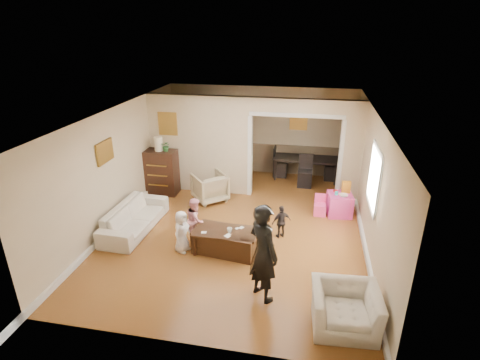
% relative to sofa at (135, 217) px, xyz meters
% --- Properties ---
extents(floor, '(7.00, 7.00, 0.00)m').
position_rel_sofa_xyz_m(floor, '(2.23, 0.57, -0.29)').
color(floor, '#A35E2A').
rests_on(floor, ground).
extents(partition_left, '(2.75, 0.18, 2.60)m').
position_rel_sofa_xyz_m(partition_left, '(0.86, 2.37, 1.01)').
color(partition_left, beige).
rests_on(partition_left, ground).
extents(partition_right, '(0.55, 0.18, 2.60)m').
position_rel_sofa_xyz_m(partition_right, '(4.71, 2.37, 1.01)').
color(partition_right, beige).
rests_on(partition_right, ground).
extents(partition_header, '(2.22, 0.18, 0.35)m').
position_rel_sofa_xyz_m(partition_header, '(3.33, 2.37, 2.14)').
color(partition_header, beige).
rests_on(partition_header, partition_right).
extents(window_pane, '(0.03, 0.95, 1.10)m').
position_rel_sofa_xyz_m(window_pane, '(4.96, 0.17, 1.26)').
color(window_pane, white).
rests_on(window_pane, ground).
extents(framed_art_partition, '(0.45, 0.03, 0.55)m').
position_rel_sofa_xyz_m(framed_art_partition, '(0.03, 2.27, 1.56)').
color(framed_art_partition, brown).
rests_on(framed_art_partition, partition_left).
extents(framed_art_sofa_wall, '(0.03, 0.55, 0.40)m').
position_rel_sofa_xyz_m(framed_art_sofa_wall, '(-0.48, -0.03, 1.51)').
color(framed_art_sofa_wall, brown).
extents(framed_art_alcove, '(0.45, 0.03, 0.55)m').
position_rel_sofa_xyz_m(framed_art_alcove, '(3.33, 4.01, 1.41)').
color(framed_art_alcove, brown).
extents(sofa, '(0.85, 2.01, 0.58)m').
position_rel_sofa_xyz_m(sofa, '(0.00, 0.00, 0.00)').
color(sofa, silver).
rests_on(sofa, ground).
extents(armchair_back, '(1.10, 1.10, 0.72)m').
position_rel_sofa_xyz_m(armchair_back, '(1.25, 1.78, 0.07)').
color(armchair_back, tan).
rests_on(armchair_back, ground).
extents(armchair_front, '(1.04, 0.93, 0.64)m').
position_rel_sofa_xyz_m(armchair_front, '(4.40, -2.14, 0.03)').
color(armchair_front, silver).
rests_on(armchair_front, ground).
extents(dresser, '(0.87, 0.49, 1.20)m').
position_rel_sofa_xyz_m(dresser, '(-0.14, 1.97, 0.31)').
color(dresser, '#341A0F').
rests_on(dresser, ground).
extents(table_lamp, '(0.22, 0.22, 0.36)m').
position_rel_sofa_xyz_m(table_lamp, '(-0.14, 1.97, 1.09)').
color(table_lamp, beige).
rests_on(table_lamp, dresser).
extents(potted_plant, '(0.24, 0.21, 0.27)m').
position_rel_sofa_xyz_m(potted_plant, '(0.06, 1.97, 1.05)').
color(potted_plant, '#346B2F').
rests_on(potted_plant, dresser).
extents(coffee_table, '(1.33, 0.79, 0.47)m').
position_rel_sofa_xyz_m(coffee_table, '(2.18, -0.49, -0.05)').
color(coffee_table, '#352010').
rests_on(coffee_table, ground).
extents(coffee_cup, '(0.12, 0.12, 0.10)m').
position_rel_sofa_xyz_m(coffee_cup, '(2.28, -0.54, 0.23)').
color(coffee_cup, silver).
rests_on(coffee_cup, coffee_table).
extents(play_table, '(0.62, 0.62, 0.53)m').
position_rel_sofa_xyz_m(play_table, '(4.50, 1.57, -0.02)').
color(play_table, '#E93DA3').
rests_on(play_table, ground).
extents(cereal_box, '(0.21, 0.09, 0.30)m').
position_rel_sofa_xyz_m(cereal_box, '(4.62, 1.67, 0.40)').
color(cereal_box, yellow).
rests_on(cereal_box, play_table).
extents(cyan_cup, '(0.08, 0.08, 0.08)m').
position_rel_sofa_xyz_m(cyan_cup, '(4.40, 1.52, 0.29)').
color(cyan_cup, '#22A9AD').
rests_on(cyan_cup, play_table).
extents(toy_block, '(0.10, 0.09, 0.05)m').
position_rel_sofa_xyz_m(toy_block, '(4.38, 1.69, 0.27)').
color(toy_block, red).
rests_on(toy_block, play_table).
extents(play_bowl, '(0.23, 0.23, 0.05)m').
position_rel_sofa_xyz_m(play_bowl, '(4.55, 1.45, 0.27)').
color(play_bowl, white).
rests_on(play_bowl, play_table).
extents(dining_table, '(1.92, 1.11, 0.67)m').
position_rel_sofa_xyz_m(dining_table, '(3.63, 3.80, 0.04)').
color(dining_table, black).
rests_on(dining_table, ground).
extents(adult_person, '(0.74, 0.73, 1.72)m').
position_rel_sofa_xyz_m(adult_person, '(3.09, -1.70, 0.57)').
color(adult_person, black).
rests_on(adult_person, ground).
extents(child_kneel_a, '(0.40, 0.50, 0.88)m').
position_rel_sofa_xyz_m(child_kneel_a, '(1.33, -0.64, 0.15)').
color(child_kneel_a, white).
rests_on(child_kneel_a, ground).
extents(child_kneel_b, '(0.46, 0.54, 0.97)m').
position_rel_sofa_xyz_m(child_kneel_b, '(1.48, -0.19, 0.20)').
color(child_kneel_b, pink).
rests_on(child_kneel_b, ground).
extents(child_toddler, '(0.47, 0.39, 0.74)m').
position_rel_sofa_xyz_m(child_toddler, '(3.23, 0.26, 0.08)').
color(child_toddler, black).
rests_on(child_toddler, ground).
extents(craft_papers, '(0.81, 0.50, 0.00)m').
position_rel_sofa_xyz_m(craft_papers, '(2.22, -0.53, 0.18)').
color(craft_papers, white).
rests_on(craft_papers, coffee_table).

